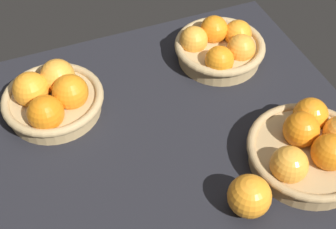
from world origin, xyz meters
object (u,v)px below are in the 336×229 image
Objects in this scene: basket_near_right at (53,98)px; loose_orange_front_gap at (249,196)px; basket_far_left at (310,148)px; basket_near_left at (220,47)px.

loose_orange_front_gap is (-28.50, 39.04, 0.02)cm from basket_near_right.
basket_near_right is 0.90× the size of basket_far_left.
basket_near_right is at bearing -36.21° from basket_far_left.
basket_near_left is at bearing -176.85° from basket_near_right.
basket_near_right reaches higher than basket_near_left.
loose_orange_front_gap is at bearing 18.42° from basket_far_left.
basket_far_left is (-45.56, 33.36, -0.15)cm from basket_near_right.
loose_orange_front_gap is (14.11, 41.38, 0.12)cm from basket_near_left.
basket_far_left is 17.98cm from loose_orange_front_gap.
basket_near_right is 56.47cm from basket_far_left.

